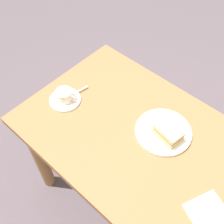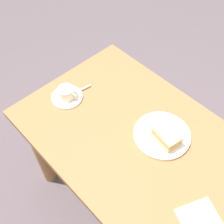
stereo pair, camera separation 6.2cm
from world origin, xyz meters
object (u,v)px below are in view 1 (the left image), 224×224
object	(u,v)px
sandwich_plate	(163,132)
coffee_saucer	(65,100)
sandwich_front	(168,132)
spoon	(77,92)
napkin	(209,214)
dining_table	(152,161)
coffee_cup	(64,95)

from	to	relation	value
sandwich_plate	coffee_saucer	bearing A→B (deg)	-160.11
sandwich_plate	sandwich_front	size ratio (longest dim) A/B	1.94
spoon	sandwich_plate	bearing A→B (deg)	12.09
spoon	napkin	bearing A→B (deg)	-6.04
coffee_saucer	spoon	xyz separation A→B (m)	(0.01, 0.07, 0.01)
spoon	napkin	xyz separation A→B (m)	(0.83, -0.09, -0.01)
sandwich_front	coffee_saucer	world-z (taller)	sandwich_front
sandwich_plate	spoon	bearing A→B (deg)	-167.91
sandwich_plate	napkin	size ratio (longest dim) A/B	1.76
dining_table	napkin	xyz separation A→B (m)	(0.34, -0.10, 0.13)
coffee_saucer	napkin	world-z (taller)	coffee_saucer
sandwich_front	coffee_saucer	bearing A→B (deg)	-162.20
sandwich_plate	spoon	xyz separation A→B (m)	(-0.48, -0.10, 0.01)
sandwich_plate	dining_table	bearing A→B (deg)	-77.15
sandwich_front	spoon	xyz separation A→B (m)	(-0.50, -0.09, -0.03)
coffee_cup	sandwich_front	bearing A→B (deg)	17.80
coffee_saucer	napkin	xyz separation A→B (m)	(0.84, -0.01, -0.00)
spoon	napkin	world-z (taller)	spoon
sandwich_plate	napkin	world-z (taller)	sandwich_plate
spoon	dining_table	bearing A→B (deg)	1.47
dining_table	sandwich_plate	xyz separation A→B (m)	(-0.02, 0.09, 0.14)
dining_table	sandwich_front	world-z (taller)	sandwich_front
dining_table	napkin	distance (m)	0.37
sandwich_plate	coffee_cup	bearing A→B (deg)	-160.11
sandwich_plate	sandwich_front	bearing A→B (deg)	-20.00
dining_table	spoon	size ratio (longest dim) A/B	13.32
coffee_saucer	coffee_cup	xyz separation A→B (m)	(0.00, 0.00, 0.04)
coffee_saucer	dining_table	bearing A→B (deg)	9.75
coffee_cup	spoon	xyz separation A→B (m)	(0.01, 0.07, -0.03)
spoon	napkin	size ratio (longest dim) A/B	0.66
coffee_cup	napkin	distance (m)	0.84
coffee_saucer	napkin	size ratio (longest dim) A/B	1.07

